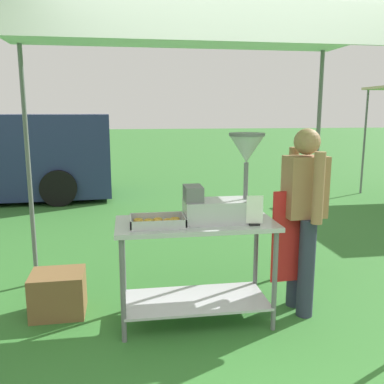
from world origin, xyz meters
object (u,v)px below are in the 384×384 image
(vendor, at_px, (303,212))
(donut_cart, at_px, (196,252))
(donut_tray, at_px, (157,223))
(menu_sign, at_px, (255,213))
(donut_fryer, at_px, (227,187))
(supply_crate, at_px, (58,293))
(stall_canopy, at_px, (194,35))

(vendor, bearing_deg, donut_cart, -177.38)
(donut_tray, relative_size, menu_sign, 1.81)
(donut_fryer, height_order, menu_sign, donut_fryer)
(donut_cart, bearing_deg, menu_sign, -22.52)
(donut_cart, bearing_deg, donut_fryer, -6.64)
(menu_sign, bearing_deg, donut_tray, 171.39)
(supply_crate, bearing_deg, menu_sign, -16.66)
(stall_canopy, relative_size, donut_tray, 7.44)
(stall_canopy, height_order, donut_cart, stall_canopy)
(stall_canopy, xyz_separation_m, donut_tray, (-0.32, -0.17, -1.43))
(stall_canopy, distance_m, donut_fryer, 1.21)
(donut_fryer, height_order, vendor, vendor)
(stall_canopy, distance_m, supply_crate, 2.44)
(donut_tray, xyz_separation_m, donut_fryer, (0.56, 0.04, 0.26))
(stall_canopy, height_order, donut_tray, stall_canopy)
(donut_tray, distance_m, menu_sign, 0.77)
(donut_cart, height_order, menu_sign, menu_sign)
(stall_canopy, relative_size, donut_cart, 2.47)
(donut_tray, bearing_deg, supply_crate, 156.69)
(donut_fryer, distance_m, supply_crate, 1.74)
(donut_fryer, relative_size, menu_sign, 3.01)
(stall_canopy, bearing_deg, donut_cart, -90.00)
(stall_canopy, relative_size, vendor, 1.98)
(donut_fryer, distance_m, menu_sign, 0.30)
(donut_fryer, relative_size, vendor, 0.44)
(donut_tray, xyz_separation_m, menu_sign, (0.75, -0.11, 0.08))
(vendor, distance_m, supply_crate, 2.23)
(donut_tray, height_order, donut_fryer, donut_fryer)
(vendor, xyz_separation_m, supply_crate, (-2.10, 0.26, -0.71))
(donut_fryer, relative_size, supply_crate, 1.55)
(menu_sign, bearing_deg, donut_fryer, 141.28)
(stall_canopy, bearing_deg, menu_sign, -32.68)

